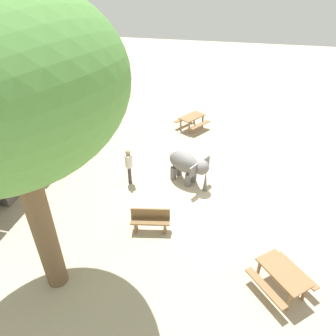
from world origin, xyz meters
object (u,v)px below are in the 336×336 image
Objects in this scene: picnic_table_near at (282,275)px; wooden_bench at (150,220)px; elephant at (188,165)px; market_stall_green at (60,116)px; picnic_table_far at (192,119)px; person_handler at (129,164)px; shade_tree_main at (0,85)px; market_stall_teal at (33,138)px.

wooden_bench is at bearing -150.56° from picnic_table_near.
market_stall_green is (2.98, 7.53, 0.24)m from elephant.
picnic_table_near is at bearing -125.21° from picnic_table_far.
person_handler is 1.12× the size of wooden_bench.
market_stall_green is at bearing 129.61° from person_handler.
wooden_bench is at bearing -39.30° from shade_tree_main.
market_stall_teal is 2.60m from market_stall_green.
shade_tree_main is at bearing -144.37° from market_stall_teal.
elephant is 0.94× the size of picnic_table_near.
person_handler reaches higher than wooden_bench.
picnic_table_far is at bearing -54.66° from market_stall_teal.
shade_tree_main is at bearing 40.45° from wooden_bench.
market_stall_green reaches higher than wooden_bench.
picnic_table_far is (8.48, -0.21, 0.12)m from wooden_bench.
picnic_table_near is at bearing -25.28° from elephant.
person_handler is at bearing -6.08° from shade_tree_main.
market_stall_teal is at bearing 180.00° from market_stall_green.
wooden_bench is 8.48m from picnic_table_far.
wooden_bench is 7.63m from market_stall_teal.
picnic_table_near is at bearing -50.69° from person_handler.
shade_tree_main reaches higher than picnic_table_near.
market_stall_teal reaches higher than person_handler.
picnic_table_near is 12.25m from market_stall_teal.
market_stall_green is at bearing 0.00° from market_stall_teal.
person_handler is 6.13m from picnic_table_far.
market_stall_teal is (0.38, 7.53, 0.24)m from elephant.
person_handler is at bearing -139.73° from elephant.
market_stall_teal is (-4.91, 6.93, 0.55)m from picnic_table_far.
market_stall_green is at bearing 26.87° from shade_tree_main.
wooden_bench is (2.71, -2.22, -5.64)m from shade_tree_main.
market_stall_teal is at bearing -155.63° from picnic_table_near.
market_stall_teal reaches higher than picnic_table_far.
wooden_bench is 4.66m from picnic_table_near.
wooden_bench is at bearing -132.57° from market_stall_green.
picnic_table_near is (-4.23, -6.03, -0.36)m from person_handler.
shade_tree_main is at bearing -153.13° from market_stall_green.
market_stall_green is at bearing 140.70° from picnic_table_far.
market_stall_teal reaches higher than picnic_table_near.
picnic_table_far is (5.29, 0.61, -0.31)m from elephant.
shade_tree_main is at bearing -121.05° from picnic_table_near.
market_stall_green is at bearing -52.83° from wooden_bench.
picnic_table_near is (1.13, -6.60, -5.53)m from shade_tree_main.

